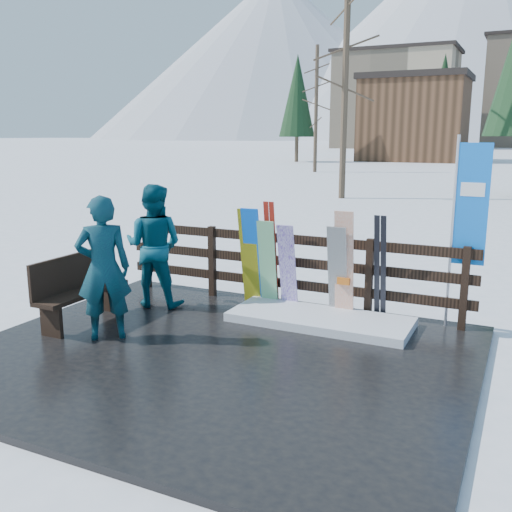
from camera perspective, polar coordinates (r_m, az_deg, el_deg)
The scene contains 16 objects.
ground at distance 7.07m, azimuth -4.08°, elevation -10.24°, with size 700.00×700.00×0.00m, color white.
deck at distance 7.06m, azimuth -4.09°, elevation -9.94°, with size 6.00×5.00×0.08m, color black.
fence at distance 8.74m, azimuth 2.99°, elevation -0.79°, with size 5.60×0.10×1.15m.
snow_patch at distance 8.10m, azimuth 6.39°, elevation -6.31°, with size 2.53×1.00×0.12m, color white.
bench at distance 8.33m, azimuth -17.36°, elevation -3.00°, with size 0.41×1.50×0.97m.
snowboard_0 at distance 8.70m, azimuth -0.30°, elevation -0.12°, with size 0.28×0.03×1.55m, color blue.
snowboard_1 at distance 8.62m, azimuth 1.16°, elevation -0.84°, with size 0.27×0.03×1.37m, color silver.
snowboard_2 at distance 8.73m, azimuth -0.65°, elevation -0.12°, with size 0.28×0.03×1.53m, color #FFF413.
snowboard_3 at distance 8.50m, azimuth 3.17°, elevation -1.17°, with size 0.26×0.03×1.34m, color white.
snowboard_4 at distance 8.24m, azimuth 8.14°, elevation -1.60°, with size 0.28×0.03×1.36m, color black.
snowboard_5 at distance 8.19m, azimuth 8.79°, elevation -0.91°, with size 0.27×0.03×1.57m, color white.
ski_pair_a at distance 8.64m, azimuth 1.54°, elevation 0.15°, with size 0.16×0.25×1.64m.
ski_pair_b at distance 8.13m, azimuth 12.31°, elevation -1.26°, with size 0.17×0.28×1.53m.
rental_flag at distance 8.01m, azimuth 20.34°, elevation 4.18°, with size 0.45×0.04×2.60m.
person_front at distance 7.51m, azimuth -15.01°, elevation -1.19°, with size 0.68×0.45×1.87m, color #0D4E4E.
person_back at distance 8.83m, azimuth -10.17°, elevation 1.02°, with size 0.91×0.71×1.88m, color #0B4A5E.
Camera 1 is at (3.27, -5.67, 2.68)m, focal length 40.00 mm.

